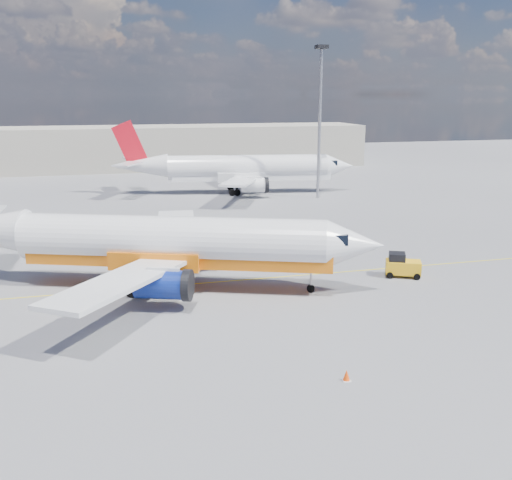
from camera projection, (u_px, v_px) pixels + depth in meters
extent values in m
plane|color=slate|center=(252.00, 293.00, 41.31)|extent=(240.00, 240.00, 0.00)
cube|color=yellow|center=(243.00, 280.00, 44.13)|extent=(70.00, 0.15, 0.01)
cube|color=#B9B39F|center=(185.00, 147.00, 111.93)|extent=(70.00, 14.00, 8.00)
cylinder|color=white|center=(172.00, 240.00, 41.57)|extent=(22.15, 11.09, 3.46)
cone|color=white|center=(355.00, 245.00, 40.17)|extent=(5.02, 4.66, 3.46)
cube|color=black|center=(335.00, 237.00, 40.18)|extent=(2.44, 2.80, 0.71)
cube|color=orange|center=(180.00, 255.00, 41.80)|extent=(21.93, 10.52, 1.22)
cube|color=white|center=(176.00, 229.00, 48.80)|extent=(4.63, 12.49, 0.82)
cube|color=white|center=(120.00, 282.00, 35.10)|extent=(9.60, 11.89, 0.82)
cylinder|color=navy|center=(193.00, 248.00, 46.38)|extent=(4.10, 3.09, 1.93)
cylinder|color=navy|center=(163.00, 284.00, 37.57)|extent=(4.10, 3.09, 1.93)
cylinder|color=black|center=(213.00, 249.00, 46.21)|extent=(1.23, 2.18, 2.13)
cylinder|color=black|center=(187.00, 285.00, 37.40)|extent=(1.23, 2.18, 2.13)
cylinder|color=#9C9CA4|center=(311.00, 276.00, 41.08)|extent=(0.24, 0.24, 2.13)
cylinder|color=black|center=(311.00, 288.00, 41.33)|extent=(0.62, 0.43, 0.57)
cylinder|color=black|center=(156.00, 271.00, 44.92)|extent=(0.99, 0.68, 0.91)
cylinder|color=black|center=(137.00, 291.00, 40.23)|extent=(0.99, 0.68, 0.91)
cylinder|color=white|center=(248.00, 167.00, 82.39)|extent=(23.14, 6.93, 3.53)
cone|color=white|center=(339.00, 166.00, 83.68)|extent=(4.64, 4.12, 3.53)
cone|color=white|center=(142.00, 166.00, 80.87)|extent=(7.70, 4.41, 3.36)
cube|color=black|center=(330.00, 162.00, 83.40)|extent=(2.11, 2.63, 0.73)
cube|color=white|center=(251.00, 175.00, 82.74)|extent=(23.04, 6.31, 1.25)
cube|color=white|center=(234.00, 167.00, 89.49)|extent=(4.48, 12.73, 0.83)
cube|color=white|center=(241.00, 181.00, 75.46)|extent=(7.87, 12.79, 0.83)
cylinder|color=white|center=(249.00, 176.00, 87.43)|extent=(4.00, 2.51, 1.97)
cylinder|color=white|center=(254.00, 185.00, 78.41)|extent=(4.00, 2.51, 1.97)
cylinder|color=black|center=(259.00, 176.00, 87.59)|extent=(0.84, 2.24, 2.18)
cylinder|color=black|center=(266.00, 185.00, 78.57)|extent=(0.84, 2.24, 2.18)
cube|color=red|center=(130.00, 143.00, 79.93)|extent=(4.87, 1.04, 6.49)
cube|color=white|center=(133.00, 159.00, 83.76)|extent=(3.10, 5.50, 0.19)
cube|color=white|center=(128.00, 164.00, 77.35)|extent=(4.37, 5.67, 0.19)
cylinder|color=#9C9CA4|center=(318.00, 183.00, 83.99)|extent=(0.21, 0.21, 2.18)
cylinder|color=black|center=(318.00, 190.00, 84.24)|extent=(0.61, 0.33, 0.58)
cylinder|color=black|center=(233.00, 187.00, 85.41)|extent=(0.98, 0.53, 0.94)
cylinder|color=black|center=(235.00, 193.00, 80.60)|extent=(0.98, 0.53, 0.94)
cylinder|color=black|center=(389.00, 270.00, 45.78)|extent=(0.55, 0.40, 0.51)
cylinder|color=black|center=(390.00, 275.00, 44.41)|extent=(0.55, 0.40, 0.51)
cylinder|color=black|center=(415.00, 271.00, 45.42)|extent=(0.55, 0.40, 0.51)
cylinder|color=black|center=(417.00, 277.00, 44.05)|extent=(0.55, 0.40, 0.51)
cube|color=yellow|center=(403.00, 267.00, 44.79)|extent=(3.03, 2.42, 1.03)
cube|color=black|center=(397.00, 257.00, 44.67)|extent=(1.64, 1.64, 0.62)
cube|color=white|center=(346.00, 380.00, 28.60)|extent=(0.42, 0.42, 0.04)
cone|color=#FC480A|center=(346.00, 375.00, 28.53)|extent=(0.35, 0.35, 0.54)
cylinder|color=#9C9CA4|center=(320.00, 126.00, 76.69)|extent=(0.43, 0.43, 19.66)
cube|color=black|center=(322.00, 47.00, 74.18)|extent=(1.47, 1.47, 0.49)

